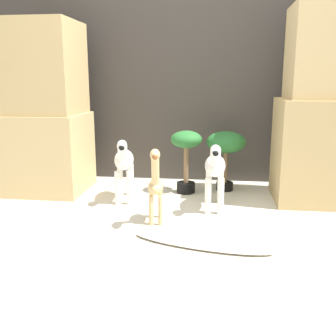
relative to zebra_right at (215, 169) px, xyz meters
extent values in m
plane|color=beige|center=(-0.36, -0.42, -0.35)|extent=(14.00, 14.00, 0.00)
cube|color=#38332D|center=(-0.36, 1.01, 0.75)|extent=(6.40, 0.08, 2.20)
cube|color=tan|center=(-1.64, 0.38, 0.03)|extent=(0.79, 0.68, 0.75)
cube|color=tan|center=(-1.64, 0.38, 0.82)|extent=(0.73, 0.63, 0.84)
cube|color=tan|center=(0.93, 0.38, 0.11)|extent=(0.79, 0.68, 0.90)
cube|color=tan|center=(0.93, 0.38, 0.95)|extent=(0.66, 0.57, 0.77)
cylinder|color=white|center=(0.05, -0.12, -0.20)|extent=(0.05, 0.05, 0.30)
cylinder|color=white|center=(-0.05, -0.12, -0.20)|extent=(0.05, 0.05, 0.30)
cylinder|color=white|center=(0.05, 0.17, -0.20)|extent=(0.05, 0.05, 0.30)
cylinder|color=white|center=(-0.05, 0.17, -0.20)|extent=(0.05, 0.05, 0.30)
ellipsoid|color=white|center=(0.00, 0.03, 0.02)|extent=(0.17, 0.41, 0.17)
cylinder|color=white|center=(0.00, -0.15, 0.12)|extent=(0.08, 0.12, 0.16)
ellipsoid|color=white|center=(0.00, -0.19, 0.19)|extent=(0.09, 0.15, 0.09)
sphere|color=black|center=(0.00, -0.26, 0.18)|extent=(0.05, 0.05, 0.05)
cube|color=black|center=(0.00, -0.15, 0.13)|extent=(0.02, 0.07, 0.13)
cylinder|color=white|center=(-0.73, 0.04, -0.20)|extent=(0.05, 0.05, 0.30)
cylinder|color=white|center=(-0.83, 0.02, -0.20)|extent=(0.05, 0.05, 0.30)
cylinder|color=white|center=(-0.78, 0.32, -0.20)|extent=(0.05, 0.05, 0.30)
cylinder|color=white|center=(-0.88, 0.30, -0.20)|extent=(0.05, 0.05, 0.30)
ellipsoid|color=white|center=(-0.81, 0.17, 0.02)|extent=(0.24, 0.44, 0.17)
cylinder|color=white|center=(-0.78, 0.00, 0.12)|extent=(0.10, 0.13, 0.16)
ellipsoid|color=white|center=(-0.77, -0.05, 0.19)|extent=(0.11, 0.17, 0.09)
sphere|color=black|center=(-0.76, -0.11, 0.18)|extent=(0.05, 0.05, 0.05)
cube|color=black|center=(-0.78, 0.00, 0.13)|extent=(0.03, 0.07, 0.13)
cylinder|color=tan|center=(-0.40, -0.42, -0.23)|extent=(0.03, 0.03, 0.23)
cylinder|color=tan|center=(-0.47, -0.43, -0.23)|extent=(0.03, 0.03, 0.23)
cylinder|color=tan|center=(-0.42, -0.26, -0.23)|extent=(0.03, 0.03, 0.23)
cylinder|color=tan|center=(-0.49, -0.27, -0.23)|extent=(0.03, 0.03, 0.23)
ellipsoid|color=tan|center=(-0.44, -0.35, -0.07)|extent=(0.15, 0.25, 0.12)
cylinder|color=tan|center=(-0.43, -0.45, 0.09)|extent=(0.08, 0.15, 0.28)
ellipsoid|color=tan|center=(-0.42, -0.53, 0.21)|extent=(0.09, 0.14, 0.08)
sphere|color=brown|center=(-0.41, -0.59, 0.21)|extent=(0.04, 0.04, 0.04)
cylinder|color=black|center=(0.10, 0.60, -0.31)|extent=(0.17, 0.17, 0.08)
cylinder|color=brown|center=(0.10, 0.60, -0.12)|extent=(0.04, 0.04, 0.30)
ellipsoid|color=#286B2D|center=(0.10, 0.60, 0.13)|extent=(0.38, 0.38, 0.21)
cylinder|color=black|center=(-0.28, 0.46, -0.30)|extent=(0.18, 0.18, 0.10)
cylinder|color=brown|center=(-0.28, 0.46, -0.08)|extent=(0.05, 0.05, 0.34)
ellipsoid|color=#286B2D|center=(-0.28, 0.46, 0.17)|extent=(0.29, 0.29, 0.16)
ellipsoid|color=silver|center=(-0.07, -0.75, -0.33)|extent=(0.97, 0.44, 0.03)
cone|color=white|center=(-0.40, -0.67, -0.29)|extent=(0.08, 0.08, 0.05)
camera|label=1|loc=(0.01, -3.18, 0.73)|focal=42.00mm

